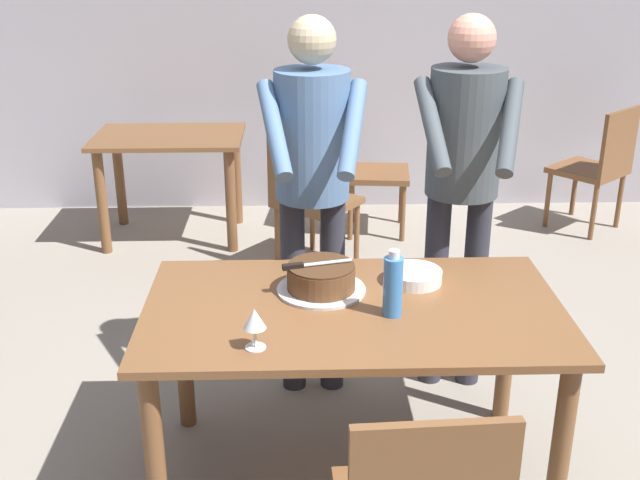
{
  "coord_description": "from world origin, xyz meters",
  "views": [
    {
      "loc": [
        -0.2,
        -2.55,
        2.04
      ],
      "look_at": [
        -0.11,
        0.28,
        0.9
      ],
      "focal_mm": 43.64,
      "sensor_mm": 36.0,
      "label": 1
    }
  ],
  "objects_px": {
    "main_dining_table": "(353,333)",
    "plate_stack": "(414,276)",
    "background_chair_1": "(310,196)",
    "cake_on_platter": "(321,279)",
    "cake_knife": "(303,265)",
    "person_cutting_cake": "(312,170)",
    "person_standing_beside": "(463,167)",
    "background_chair_0": "(599,164)",
    "water_bottle": "(393,285)",
    "wine_glass_near": "(255,320)",
    "background_table": "(170,158)",
    "background_chair_2": "(367,165)"
  },
  "relations": [
    {
      "from": "wine_glass_near",
      "to": "background_chair_1",
      "type": "relative_size",
      "value": 0.16
    },
    {
      "from": "water_bottle",
      "to": "person_cutting_cake",
      "type": "height_order",
      "value": "person_cutting_cake"
    },
    {
      "from": "cake_on_platter",
      "to": "person_standing_beside",
      "type": "bearing_deg",
      "value": 40.9
    },
    {
      "from": "background_chair_0",
      "to": "main_dining_table",
      "type": "bearing_deg",
      "value": -125.76
    },
    {
      "from": "person_standing_beside",
      "to": "background_chair_0",
      "type": "distance_m",
      "value": 2.51
    },
    {
      "from": "cake_knife",
      "to": "background_chair_0",
      "type": "bearing_deg",
      "value": 50.52
    },
    {
      "from": "plate_stack",
      "to": "person_cutting_cake",
      "type": "distance_m",
      "value": 0.66
    },
    {
      "from": "person_cutting_cake",
      "to": "background_table",
      "type": "height_order",
      "value": "person_cutting_cake"
    },
    {
      "from": "wine_glass_near",
      "to": "background_chair_2",
      "type": "bearing_deg",
      "value": 78.07
    },
    {
      "from": "cake_on_platter",
      "to": "background_chair_2",
      "type": "bearing_deg",
      "value": 81.1
    },
    {
      "from": "plate_stack",
      "to": "background_chair_2",
      "type": "height_order",
      "value": "background_chair_2"
    },
    {
      "from": "main_dining_table",
      "to": "person_standing_beside",
      "type": "xyz_separation_m",
      "value": [
        0.52,
        0.68,
        0.44
      ]
    },
    {
      "from": "person_standing_beside",
      "to": "background_chair_1",
      "type": "height_order",
      "value": "person_standing_beside"
    },
    {
      "from": "wine_glass_near",
      "to": "background_chair_1",
      "type": "xyz_separation_m",
      "value": [
        0.22,
        2.33,
        -0.36
      ]
    },
    {
      "from": "plate_stack",
      "to": "water_bottle",
      "type": "xyz_separation_m",
      "value": [
        -0.12,
        -0.27,
        0.09
      ]
    },
    {
      "from": "plate_stack",
      "to": "background_table",
      "type": "distance_m",
      "value": 2.77
    },
    {
      "from": "plate_stack",
      "to": "background_chair_1",
      "type": "bearing_deg",
      "value": 101.56
    },
    {
      "from": "plate_stack",
      "to": "background_chair_2",
      "type": "relative_size",
      "value": 0.24
    },
    {
      "from": "cake_knife",
      "to": "plate_stack",
      "type": "xyz_separation_m",
      "value": [
        0.43,
        0.09,
        -0.09
      ]
    },
    {
      "from": "main_dining_table",
      "to": "background_chair_2",
      "type": "relative_size",
      "value": 1.71
    },
    {
      "from": "background_chair_0",
      "to": "background_chair_1",
      "type": "xyz_separation_m",
      "value": [
        -2.05,
        -0.64,
        0.0
      ]
    },
    {
      "from": "background_chair_0",
      "to": "background_chair_1",
      "type": "relative_size",
      "value": 1.0
    },
    {
      "from": "person_cutting_cake",
      "to": "person_standing_beside",
      "type": "xyz_separation_m",
      "value": [
        0.66,
        0.03,
        0.0
      ]
    },
    {
      "from": "water_bottle",
      "to": "background_chair_1",
      "type": "distance_m",
      "value": 2.16
    },
    {
      "from": "cake_knife",
      "to": "background_chair_2",
      "type": "bearing_deg",
      "value": 79.66
    },
    {
      "from": "background_chair_0",
      "to": "background_table",
      "type": "bearing_deg",
      "value": -179.03
    },
    {
      "from": "person_cutting_cake",
      "to": "background_chair_1",
      "type": "xyz_separation_m",
      "value": [
        0.01,
        1.39,
        -0.58
      ]
    },
    {
      "from": "main_dining_table",
      "to": "background_chair_1",
      "type": "distance_m",
      "value": 2.05
    },
    {
      "from": "main_dining_table",
      "to": "person_cutting_cake",
      "type": "height_order",
      "value": "person_cutting_cake"
    },
    {
      "from": "person_cutting_cake",
      "to": "background_chair_1",
      "type": "bearing_deg",
      "value": 89.57
    },
    {
      "from": "background_table",
      "to": "background_chair_2",
      "type": "xyz_separation_m",
      "value": [
        1.36,
        0.08,
        -0.09
      ]
    },
    {
      "from": "person_cutting_cake",
      "to": "person_standing_beside",
      "type": "relative_size",
      "value": 1.0
    },
    {
      "from": "person_cutting_cake",
      "to": "plate_stack",
      "type": "bearing_deg",
      "value": -49.25
    },
    {
      "from": "main_dining_table",
      "to": "plate_stack",
      "type": "bearing_deg",
      "value": 39.05
    },
    {
      "from": "water_bottle",
      "to": "person_standing_beside",
      "type": "xyz_separation_m",
      "value": [
        0.39,
        0.75,
        0.21
      ]
    },
    {
      "from": "background_chair_1",
      "to": "background_chair_2",
      "type": "bearing_deg",
      "value": 58.08
    },
    {
      "from": "wine_glass_near",
      "to": "background_table",
      "type": "xyz_separation_m",
      "value": [
        -0.73,
        2.92,
        -0.28
      ]
    },
    {
      "from": "plate_stack",
      "to": "person_cutting_cake",
      "type": "bearing_deg",
      "value": 130.75
    },
    {
      "from": "cake_knife",
      "to": "person_standing_beside",
      "type": "height_order",
      "value": "person_standing_beside"
    },
    {
      "from": "main_dining_table",
      "to": "water_bottle",
      "type": "xyz_separation_m",
      "value": [
        0.13,
        -0.07,
        0.23
      ]
    },
    {
      "from": "background_chair_1",
      "to": "background_chair_2",
      "type": "relative_size",
      "value": 1.0
    },
    {
      "from": "main_dining_table",
      "to": "background_chair_2",
      "type": "xyz_separation_m",
      "value": [
        0.29,
        2.7,
        -0.15
      ]
    },
    {
      "from": "wine_glass_near",
      "to": "person_cutting_cake",
      "type": "height_order",
      "value": "person_cutting_cake"
    },
    {
      "from": "cake_on_platter",
      "to": "plate_stack",
      "type": "relative_size",
      "value": 1.55
    },
    {
      "from": "cake_on_platter",
      "to": "cake_knife",
      "type": "relative_size",
      "value": 1.27
    },
    {
      "from": "person_standing_beside",
      "to": "cake_on_platter",
      "type": "bearing_deg",
      "value": -139.1
    },
    {
      "from": "person_cutting_cake",
      "to": "background_chair_0",
      "type": "relative_size",
      "value": 1.91
    },
    {
      "from": "main_dining_table",
      "to": "person_cutting_cake",
      "type": "xyz_separation_m",
      "value": [
        -0.14,
        0.65,
        0.44
      ]
    },
    {
      "from": "water_bottle",
      "to": "background_table",
      "type": "height_order",
      "value": "water_bottle"
    },
    {
      "from": "main_dining_table",
      "to": "cake_knife",
      "type": "xyz_separation_m",
      "value": [
        -0.18,
        0.11,
        0.23
      ]
    }
  ]
}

